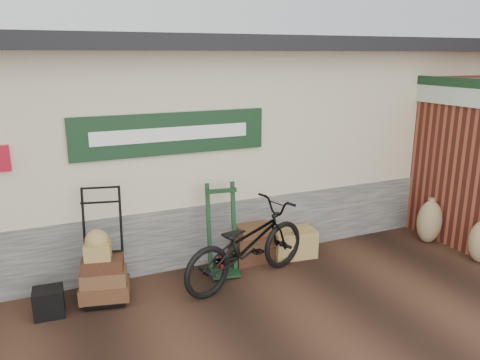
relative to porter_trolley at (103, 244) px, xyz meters
name	(u,v)px	position (x,y,z in m)	size (l,w,h in m)	color
ground	(222,297)	(1.32, -0.61, -0.71)	(80.00, 80.00, 0.00)	black
station_building	(161,136)	(1.31, 2.13, 0.90)	(14.40, 4.10, 3.20)	#4C4C47
brick_outbuilding	(438,149)	(6.02, 0.58, 0.59)	(1.71, 4.51, 2.62)	maroon
porter_trolley	(103,244)	(0.00, 0.00, 0.00)	(0.71, 0.53, 1.42)	black
green_barrow	(222,230)	(1.59, 0.03, -0.08)	(0.46, 0.39, 1.27)	black
suitcase_stack	(252,242)	(2.13, 0.23, -0.43)	(0.63, 0.40, 0.56)	#3D1C13
wicker_hamper	(293,243)	(2.77, 0.12, -0.50)	(0.64, 0.42, 0.42)	olive
black_trunk	(49,302)	(-0.68, -0.19, -0.54)	(0.34, 0.29, 0.34)	black
bicycle	(247,240)	(1.79, -0.34, -0.12)	(2.03, 0.71, 1.18)	black
burlap_sack_left	(429,222)	(5.04, -0.31, -0.36)	(0.44, 0.37, 0.70)	olive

